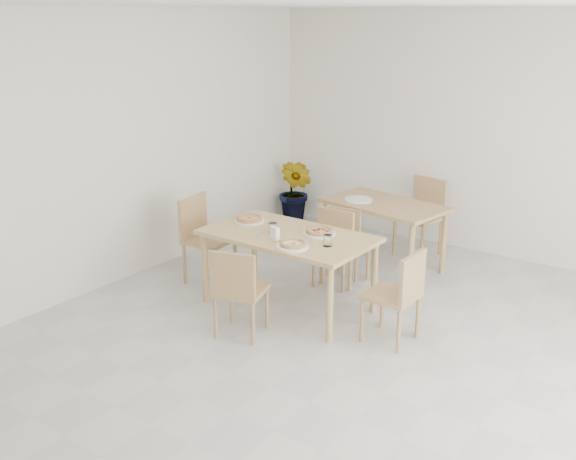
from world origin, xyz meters
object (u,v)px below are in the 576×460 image
Objects in this scene: chair_back_n at (423,211)px; chair_south at (238,287)px; chair_west at (202,233)px; plate_pepperoni at (319,233)px; pizza_pepperoni at (319,231)px; plate_mushroom at (293,246)px; chair_north at (339,241)px; second_table at (384,211)px; napkin_holder at (275,234)px; chair_east at (400,291)px; plate_empty at (358,200)px; tumbler_a at (273,229)px; chair_back_s at (341,240)px; pizza_margherita at (249,218)px; tumbler_b at (328,241)px; plate_margherita at (249,221)px; potted_plant at (296,191)px; main_table at (288,241)px; pizza_mushroom at (293,244)px.

chair_south is at bearing -87.52° from chair_back_n.
plate_pepperoni is (1.40, 0.11, 0.23)m from chair_west.
pizza_pepperoni is at bearing 90.00° from plate_pepperoni.
plate_pepperoni is (-0.01, 0.45, 0.00)m from plate_mushroom.
plate_mushroom is at bearing -110.49° from chair_west.
second_table is at bearing 68.39° from chair_north.
pizza_pepperoni is 0.38× the size of chair_back_n.
napkin_holder is 0.09× the size of second_table.
chair_east is 2.69× the size of plate_empty.
tumbler_a reaches higher than chair_east.
chair_south reaches higher than plate_mushroom.
chair_back_s reaches higher than pizza_pepperoni.
tumbler_a is at bearing -23.11° from pizza_margherita.
chair_back_n is at bearing 69.14° from chair_north.
chair_north reaches higher than plate_pepperoni.
pizza_pepperoni is at bearing 4.84° from pizza_margherita.
chair_back_n reaches higher than plate_mushroom.
tumbler_b is (1.64, -0.13, 0.27)m from chair_west.
plate_margherita and plate_pepperoni have the same top height.
chair_west is at bearing -154.49° from chair_north.
plate_mushroom is at bearing -132.24° from chair_south.
chair_north is at bearing 79.53° from tumbler_a.
plate_empty is at bearing -30.83° from potted_plant.
pizza_pepperoni is (-0.01, 0.45, 0.02)m from plate_mushroom.
pizza_pepperoni is (0.00, 0.00, 0.02)m from plate_pepperoni.
chair_west reaches higher than chair_north.
pizza_margherita is at bearing -175.16° from pizza_pepperoni.
tumbler_a is at bearing 151.90° from plate_mushroom.
main_table is 2.76m from potted_plant.
tumbler_b reaches higher than plate_margherita.
chair_west is 2.67× the size of pizza_pepperoni.
pizza_margherita is at bearing 156.89° from tumbler_a.
chair_east is at bearing -1.70° from main_table.
chair_west is at bearing 31.84° from chair_back_s.
potted_plant is at bearing 130.28° from tumbler_b.
second_table is at bearing -112.21° from chair_south.
chair_back_s is (0.09, 1.02, -0.32)m from napkin_holder.
chair_east is 2.83× the size of plate_mushroom.
pizza_margherita is 3.18× the size of tumbler_b.
plate_pepperoni is 0.37× the size of chair_back_s.
chair_north is 1.00m from plate_margherita.
chair_east is 1.02m from pizza_mushroom.
plate_mushroom is 0.33× the size of chair_back_n.
chair_back_n is at bearing 66.14° from plate_margherita.
chair_east is at bearing -44.74° from chair_north.
plate_empty is 1.73m from potted_plant.
tumbler_a reaches higher than pizza_margherita.
chair_south is 0.90m from tumbler_b.
plate_empty is at bearing -155.80° from second_table.
pizza_margherita is (0.00, -0.00, 0.02)m from plate_margherita.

